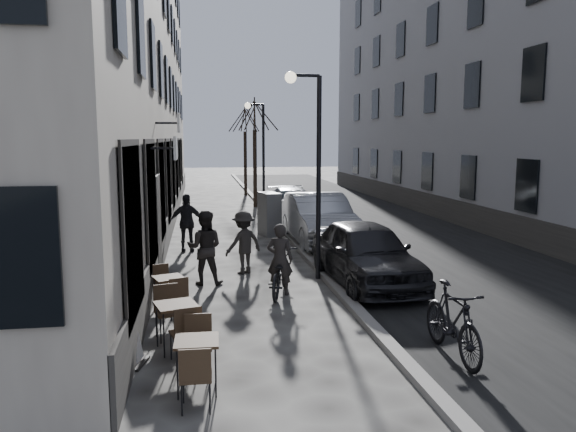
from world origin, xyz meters
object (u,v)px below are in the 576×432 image
object	(u,v)px
tree_near	(255,115)
car_mid	(319,219)
streetlamp_far	(260,146)
pedestrian_near	(205,248)
bicycle	(280,273)
bistro_set_c	(169,290)
bistro_set_b	(176,322)
utility_cabinet	(269,214)
pedestrian_mid	(244,243)
car_far	(292,205)
sign_board	(131,340)
bistro_set_a	(197,360)
car_near	(366,253)
streetlamp_near	(312,153)
moped	(453,322)
tree_far	(245,119)
pedestrian_far	(186,223)

from	to	relation	value
tree_near	car_mid	xyz separation A→B (m)	(1.10, -10.39, -3.83)
streetlamp_far	pedestrian_near	xyz separation A→B (m)	(-2.64, -12.10, -2.26)
bicycle	pedestrian_near	xyz separation A→B (m)	(-1.66, 1.18, 0.40)
tree_near	bistro_set_c	bearing A→B (deg)	-101.45
bistro_set_b	bicycle	bearing A→B (deg)	38.74
utility_cabinet	pedestrian_mid	size ratio (longest dim) A/B	0.95
bistro_set_c	car_mid	xyz separation A→B (m)	(4.56, 6.71, 0.41)
bistro_set_c	car_far	world-z (taller)	car_far
sign_board	streetlamp_far	bearing A→B (deg)	90.02
sign_board	utility_cabinet	distance (m)	11.92
bistro_set_a	car_near	xyz separation A→B (m)	(4.02, 5.24, 0.32)
tree_near	bistro_set_a	distance (m)	21.55
streetlamp_near	car_mid	xyz separation A→B (m)	(1.17, 4.61, -2.32)
moped	car_mid	bearing A→B (deg)	90.06
tree_far	utility_cabinet	distance (m)	15.01
car_mid	utility_cabinet	bearing A→B (deg)	125.43
bistro_set_c	car_mid	distance (m)	8.12
pedestrian_near	sign_board	bearing A→B (deg)	84.86
bicycle	pedestrian_far	world-z (taller)	pedestrian_far
car_near	car_mid	bearing A→B (deg)	87.12
streetlamp_far	bicycle	xyz separation A→B (m)	(-0.98, -13.27, -2.66)
tree_far	bistro_set_b	xyz separation A→B (m)	(-3.23, -25.33, -4.18)
car_far	moped	world-z (taller)	car_far
bistro_set_b	pedestrian_mid	size ratio (longest dim) A/B	1.00
car_near	car_far	world-z (taller)	car_near
car_mid	moped	bearing A→B (deg)	-90.99
pedestrian_mid	car_near	size ratio (longest dim) A/B	0.36
bistro_set_c	sign_board	world-z (taller)	sign_board
streetlamp_near	car_near	xyz separation A→B (m)	(1.20, -0.69, -2.39)
pedestrian_near	pedestrian_far	bearing A→B (deg)	-73.79
utility_cabinet	car_mid	size ratio (longest dim) A/B	0.31
streetlamp_near	utility_cabinet	xyz separation A→B (m)	(-0.25, 6.51, -2.38)
tree_far	bicycle	distance (m)	22.68
tree_near	sign_board	bearing A→B (deg)	-101.13
moped	pedestrian_near	bearing A→B (deg)	126.09
bicycle	car_mid	size ratio (longest dim) A/B	0.37
streetlamp_near	pedestrian_mid	size ratio (longest dim) A/B	3.10
streetlamp_far	sign_board	xyz separation A→B (m)	(-3.84, -16.86, -2.76)
pedestrian_near	streetlamp_far	bearing A→B (deg)	-93.34
pedestrian_far	moped	size ratio (longest dim) A/B	0.90
streetlamp_near	car_mid	bearing A→B (deg)	75.72
streetlamp_far	tree_near	world-z (taller)	tree_near
utility_cabinet	bistro_set_a	bearing A→B (deg)	-115.00
car_mid	moped	size ratio (longest dim) A/B	2.55
tree_near	bistro_set_c	xyz separation A→B (m)	(-3.46, -17.10, -4.24)
streetlamp_far	car_mid	size ratio (longest dim) A/B	1.00
bistro_set_a	sign_board	world-z (taller)	sign_board
pedestrian_mid	bistro_set_c	bearing A→B (deg)	28.39
streetlamp_near	pedestrian_near	bearing A→B (deg)	-177.92
bistro_set_c	tree_far	bearing A→B (deg)	62.35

